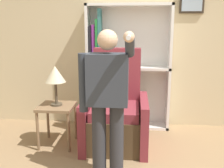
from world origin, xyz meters
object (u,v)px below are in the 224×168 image
at_px(armchair, 116,116).
at_px(person_standing, 107,97).
at_px(side_table, 57,112).
at_px(table_lamp, 55,76).
at_px(bookcase, 120,68).

xyz_separation_m(armchair, person_standing, (-0.02, -0.84, 0.50)).
distance_m(armchair, person_standing, 0.98).
height_order(armchair, side_table, armchair).
height_order(side_table, table_lamp, table_lamp).
relative_size(side_table, table_lamp, 1.06).
bearing_deg(person_standing, armchair, 88.34).
bearing_deg(side_table, bookcase, 43.63).
bearing_deg(bookcase, table_lamp, -136.37).
bearing_deg(side_table, person_standing, -43.78).
bearing_deg(armchair, person_standing, -91.66).
bearing_deg(person_standing, side_table, 136.22).
xyz_separation_m(bookcase, armchair, (-0.02, -0.67, -0.56)).
bearing_deg(person_standing, table_lamp, 136.22).
height_order(bookcase, side_table, bookcase).
bearing_deg(table_lamp, bookcase, 43.63).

